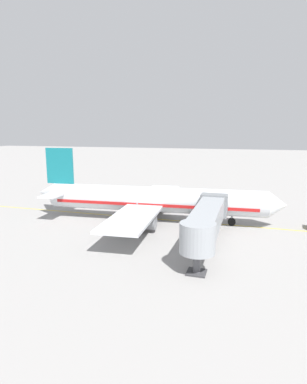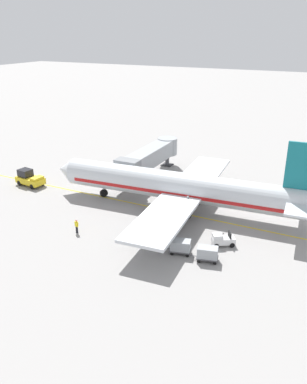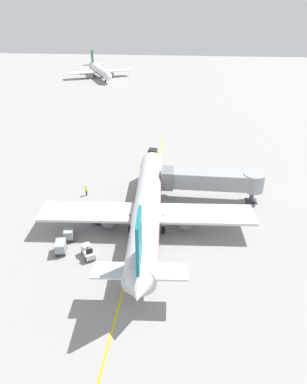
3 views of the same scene
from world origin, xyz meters
name	(u,v)px [view 3 (image 3 of 3)]	position (x,y,z in m)	size (l,w,h in m)	color
ground_plane	(139,229)	(0.00, 0.00, 0.00)	(400.00, 400.00, 0.00)	gray
gate_lead_in_line	(139,229)	(0.00, 0.00, 0.00)	(0.24, 80.00, 0.01)	gold
parked_airliner	(147,207)	(1.05, 0.85, 3.19)	(30.31, 37.35, 10.63)	silver
jet_bridge	(212,180)	(10.40, 10.05, 3.46)	(16.46, 3.50, 4.98)	#93999E
pushback_tractor	(152,157)	(-1.11, 24.91, 1.10)	(2.68, 4.62, 2.40)	gold
baggage_tug_lead	(99,216)	(-6.33, 1.72, 0.71)	(1.65, 2.67, 1.62)	#1E339E
baggage_tug_trailing	(88,252)	(-5.56, -7.00, 0.71)	(2.34, 2.76, 1.62)	silver
baggage_cart_front	(69,233)	(-9.21, -3.52, 0.95)	(1.78, 2.98, 1.58)	#4C4C51
baggage_cart_second_in_train	(60,246)	(-9.30, -6.57, 0.95)	(1.78, 2.98, 1.58)	#4C4C51
ground_crew_wing_walker	(86,190)	(-10.37, 9.16, 0.95)	(0.31, 0.73, 1.69)	#232328
distant_taxiing_airliner	(99,71)	(-35.19, 117.53, 3.03)	(27.67, 33.00, 10.10)	silver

